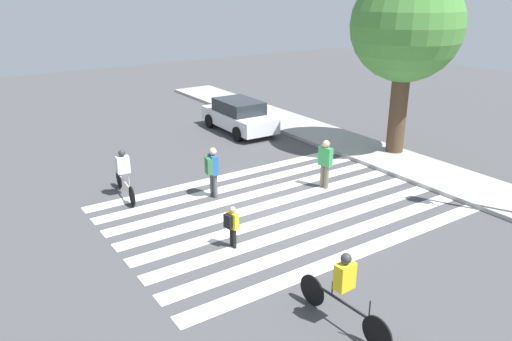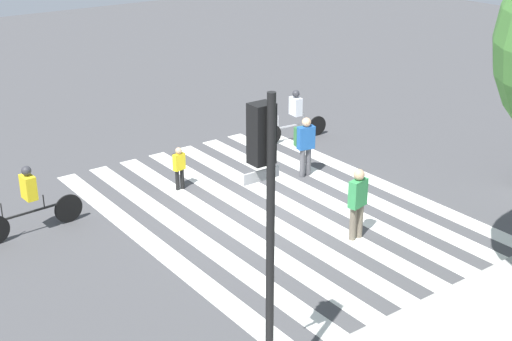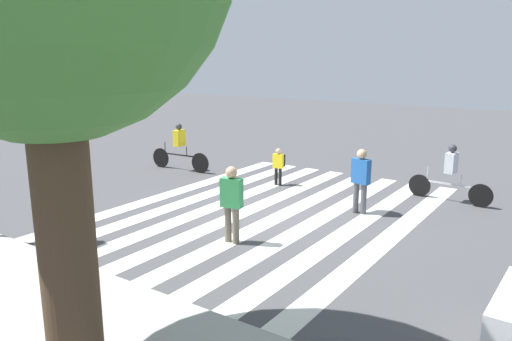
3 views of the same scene
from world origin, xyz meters
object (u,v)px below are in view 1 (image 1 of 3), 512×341
Objects in this scene: pedestrian_adult_blue_shirt at (212,168)px; cyclist_near_curb at (124,171)px; pedestrian_adult_yellow_jacket at (232,224)px; car_parked_dark_suv at (239,116)px; pedestrian_child_with_backpack at (325,161)px; street_tree at (406,27)px; cyclist_mid_street at (344,288)px.

cyclist_near_curb is at bearing -113.54° from pedestrian_adult_blue_shirt.
pedestrian_adult_yellow_jacket is 0.70× the size of pedestrian_adult_blue_shirt.
pedestrian_adult_yellow_jacket is 0.27× the size of car_parked_dark_suv.
pedestrian_child_with_backpack is at bearing 99.84° from pedestrian_adult_yellow_jacket.
pedestrian_adult_yellow_jacket is at bearing 18.96° from cyclist_near_curb.
car_parked_dark_suv is at bearing 152.52° from pedestrian_adult_blue_shirt.
pedestrian_child_with_backpack is 5.02m from pedestrian_adult_yellow_jacket.
street_tree is 8.31m from car_parked_dark_suv.
pedestrian_adult_yellow_jacket is 0.51× the size of cyclist_near_curb.
pedestrian_adult_blue_shirt is 0.72× the size of cyclist_near_curb.
pedestrian_child_with_backpack reaches higher than cyclist_mid_street.
car_parked_dark_suv is (-7.41, 1.27, -0.19)m from pedestrian_child_with_backpack.
cyclist_mid_street is at bearing -49.62° from pedestrian_child_with_backpack.
street_tree is 1.66× the size of car_parked_dark_suv.
pedestrian_child_with_backpack is 7.52m from car_parked_dark_suv.
pedestrian_adult_blue_shirt reaches higher than cyclist_near_curb.
cyclist_near_curb reaches higher than pedestrian_adult_yellow_jacket.
pedestrian_child_with_backpack is at bearing 78.72° from pedestrian_adult_blue_shirt.
cyclist_mid_street is at bearing 2.61° from pedestrian_adult_blue_shirt.
cyclist_near_curb is at bearing -175.03° from cyclist_mid_street.
pedestrian_child_with_backpack is 6.55m from cyclist_near_curb.
cyclist_near_curb is 8.33m from car_parked_dark_suv.
street_tree is 3.12× the size of cyclist_near_curb.
pedestrian_adult_yellow_jacket is at bearing -73.11° from street_tree.
pedestrian_child_with_backpack is at bearing -8.29° from car_parked_dark_suv.
cyclist_mid_street is 8.80m from cyclist_near_curb.
pedestrian_child_with_backpack is 3.76m from pedestrian_adult_blue_shirt.
cyclist_mid_street is 0.57× the size of car_parked_dark_suv.
pedestrian_adult_yellow_jacket is 3.41m from pedestrian_adult_blue_shirt.
pedestrian_adult_blue_shirt is (-0.33, -8.14, -3.98)m from street_tree.
street_tree is at bearing 85.35° from cyclist_near_curb.
cyclist_near_curb is at bearing -128.61° from pedestrian_child_with_backpack.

